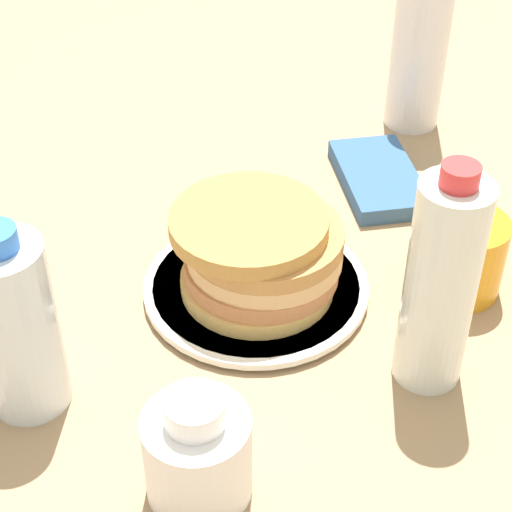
{
  "coord_description": "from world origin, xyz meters",
  "views": [
    {
      "loc": [
        -0.55,
        0.3,
        0.56
      ],
      "look_at": [
        0.01,
        -0.02,
        0.05
      ],
      "focal_mm": 60.0,
      "sensor_mm": 36.0,
      "label": 1
    }
  ],
  "objects_px": {
    "plate": "(256,287)",
    "pancake_stack": "(260,252)",
    "water_bottle_near": "(441,284)",
    "water_bottle_far": "(16,326)",
    "cream_jug": "(198,453)",
    "water_bottle_mid": "(420,42)",
    "juice_glass": "(462,255)"
  },
  "relations": [
    {
      "from": "juice_glass",
      "to": "water_bottle_near",
      "type": "bearing_deg",
      "value": 127.71
    },
    {
      "from": "water_bottle_mid",
      "to": "plate",
      "type": "bearing_deg",
      "value": 119.77
    },
    {
      "from": "water_bottle_near",
      "to": "water_bottle_far",
      "type": "height_order",
      "value": "water_bottle_near"
    },
    {
      "from": "plate",
      "to": "water_bottle_near",
      "type": "bearing_deg",
      "value": -154.34
    },
    {
      "from": "cream_jug",
      "to": "water_bottle_near",
      "type": "height_order",
      "value": "water_bottle_near"
    },
    {
      "from": "water_bottle_mid",
      "to": "juice_glass",
      "type": "bearing_deg",
      "value": 150.65
    },
    {
      "from": "cream_jug",
      "to": "water_bottle_near",
      "type": "relative_size",
      "value": 0.47
    },
    {
      "from": "water_bottle_mid",
      "to": "water_bottle_far",
      "type": "distance_m",
      "value": 0.62
    },
    {
      "from": "cream_jug",
      "to": "pancake_stack",
      "type": "bearing_deg",
      "value": -41.28
    },
    {
      "from": "cream_jug",
      "to": "water_bottle_far",
      "type": "relative_size",
      "value": 0.56
    },
    {
      "from": "pancake_stack",
      "to": "plate",
      "type": "bearing_deg",
      "value": 21.3
    },
    {
      "from": "pancake_stack",
      "to": "cream_jug",
      "type": "height_order",
      "value": "cream_jug"
    },
    {
      "from": "water_bottle_mid",
      "to": "water_bottle_far",
      "type": "xyz_separation_m",
      "value": [
        -0.22,
        0.58,
        -0.03
      ]
    },
    {
      "from": "pancake_stack",
      "to": "water_bottle_far",
      "type": "bearing_deg",
      "value": 94.45
    },
    {
      "from": "water_bottle_near",
      "to": "water_bottle_far",
      "type": "xyz_separation_m",
      "value": [
        0.14,
        0.32,
        -0.02
      ]
    },
    {
      "from": "juice_glass",
      "to": "water_bottle_far",
      "type": "relative_size",
      "value": 0.46
    },
    {
      "from": "plate",
      "to": "water_bottle_near",
      "type": "relative_size",
      "value": 1.02
    },
    {
      "from": "cream_jug",
      "to": "water_bottle_far",
      "type": "xyz_separation_m",
      "value": [
        0.16,
        0.08,
        0.04
      ]
    },
    {
      "from": "water_bottle_mid",
      "to": "cream_jug",
      "type": "bearing_deg",
      "value": 127.28
    },
    {
      "from": "plate",
      "to": "pancake_stack",
      "type": "relative_size",
      "value": 1.36
    },
    {
      "from": "cream_jug",
      "to": "water_bottle_far",
      "type": "distance_m",
      "value": 0.18
    },
    {
      "from": "plate",
      "to": "water_bottle_mid",
      "type": "bearing_deg",
      "value": -60.23
    },
    {
      "from": "pancake_stack",
      "to": "juice_glass",
      "type": "height_order",
      "value": "pancake_stack"
    },
    {
      "from": "water_bottle_near",
      "to": "water_bottle_far",
      "type": "bearing_deg",
      "value": 65.56
    },
    {
      "from": "pancake_stack",
      "to": "water_bottle_mid",
      "type": "xyz_separation_m",
      "value": [
        0.2,
        -0.34,
        0.06
      ]
    },
    {
      "from": "water_bottle_near",
      "to": "water_bottle_mid",
      "type": "xyz_separation_m",
      "value": [
        0.36,
        -0.26,
        0.01
      ]
    },
    {
      "from": "water_bottle_near",
      "to": "cream_jug",
      "type": "bearing_deg",
      "value": 93.16
    },
    {
      "from": "water_bottle_far",
      "to": "cream_jug",
      "type": "bearing_deg",
      "value": -151.7
    },
    {
      "from": "plate",
      "to": "water_bottle_mid",
      "type": "relative_size",
      "value": 0.95
    },
    {
      "from": "pancake_stack",
      "to": "juice_glass",
      "type": "bearing_deg",
      "value": -115.81
    },
    {
      "from": "water_bottle_mid",
      "to": "water_bottle_far",
      "type": "relative_size",
      "value": 1.28
    },
    {
      "from": "juice_glass",
      "to": "cream_jug",
      "type": "height_order",
      "value": "cream_jug"
    }
  ]
}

